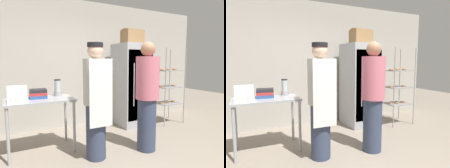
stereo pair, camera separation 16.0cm
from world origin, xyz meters
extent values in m
plane|color=gray|center=(0.00, 0.00, 0.00)|extent=(14.00, 14.00, 0.00)
cube|color=#ADA89E|center=(0.00, 2.23, 1.40)|extent=(6.40, 0.12, 2.80)
cube|color=#9EA0A5|center=(0.88, 1.63, 0.92)|extent=(0.68, 0.75, 1.85)
cube|color=gray|center=(0.88, 1.26, 0.94)|extent=(0.63, 0.02, 1.52)
cylinder|color=silver|center=(0.69, 1.24, 0.97)|extent=(0.02, 0.02, 0.91)
cylinder|color=#93969B|center=(1.41, 1.08, 0.88)|extent=(0.02, 0.02, 1.75)
cylinder|color=#93969B|center=(2.00, 1.08, 0.88)|extent=(0.02, 0.02, 1.75)
cylinder|color=#93969B|center=(1.41, 1.57, 0.88)|extent=(0.02, 0.02, 1.75)
cylinder|color=#93969B|center=(2.00, 1.57, 0.88)|extent=(0.02, 0.02, 1.75)
cube|color=gray|center=(1.71, 1.32, 0.47)|extent=(0.54, 0.45, 0.01)
torus|color=#AD6B38|center=(1.52, 1.32, 0.49)|extent=(0.11, 0.11, 0.03)
torus|color=#AD6B38|center=(1.71, 1.32, 0.49)|extent=(0.11, 0.11, 0.03)
torus|color=#AD6B38|center=(1.90, 1.32, 0.49)|extent=(0.11, 0.11, 0.03)
cube|color=gray|center=(1.71, 1.32, 0.86)|extent=(0.54, 0.45, 0.01)
torus|color=#AD6B38|center=(1.52, 1.32, 0.88)|extent=(0.11, 0.11, 0.03)
torus|color=#AD6B38|center=(1.90, 1.32, 0.88)|extent=(0.11, 0.11, 0.03)
cube|color=gray|center=(1.71, 1.32, 1.25)|extent=(0.54, 0.45, 0.01)
torus|color=#AD6B38|center=(1.52, 1.32, 1.27)|extent=(0.11, 0.11, 0.03)
torus|color=#AD6B38|center=(1.71, 1.32, 1.27)|extent=(0.11, 0.11, 0.03)
torus|color=#AD6B38|center=(1.90, 1.32, 1.27)|extent=(0.11, 0.11, 0.03)
cube|color=#9EA0A5|center=(-1.21, 1.08, 0.85)|extent=(1.03, 0.61, 0.04)
cylinder|color=#9EA0A5|center=(-1.68, 0.82, 0.41)|extent=(0.04, 0.04, 0.83)
cylinder|color=#9EA0A5|center=(-0.74, 0.82, 0.41)|extent=(0.04, 0.04, 0.83)
cylinder|color=#9EA0A5|center=(-1.68, 1.34, 0.41)|extent=(0.04, 0.04, 0.83)
cylinder|color=#9EA0A5|center=(-0.74, 1.34, 0.41)|extent=(0.04, 0.04, 0.83)
cube|color=white|center=(-1.53, 0.95, 0.89)|extent=(0.28, 0.19, 0.05)
cube|color=white|center=(-1.53, 1.05, 1.01)|extent=(0.27, 0.01, 0.19)
torus|color=beige|center=(-1.60, 0.91, 0.93)|extent=(0.09, 0.09, 0.03)
torus|color=beige|center=(-1.53, 0.91, 0.93)|extent=(0.09, 0.09, 0.03)
torus|color=beige|center=(-1.46, 0.91, 0.93)|extent=(0.09, 0.09, 0.03)
torus|color=beige|center=(-1.60, 0.98, 0.93)|extent=(0.09, 0.09, 0.03)
torus|color=beige|center=(-1.53, 0.98, 0.93)|extent=(0.09, 0.09, 0.03)
torus|color=beige|center=(-1.46, 0.98, 0.93)|extent=(0.09, 0.09, 0.03)
cylinder|color=#99999E|center=(-0.89, 1.26, 0.91)|extent=(0.13, 0.13, 0.08)
cylinder|color=#B2BCC1|center=(-0.89, 1.26, 1.04)|extent=(0.10, 0.10, 0.18)
cylinder|color=black|center=(-0.89, 1.26, 1.14)|extent=(0.10, 0.10, 0.02)
cube|color=#2D5193|center=(-1.22, 1.17, 0.89)|extent=(0.28, 0.26, 0.05)
cube|color=#B72D2D|center=(-1.22, 1.17, 0.94)|extent=(0.28, 0.26, 0.05)
cube|color=#232328|center=(-1.22, 1.17, 0.99)|extent=(0.28, 0.26, 0.05)
cube|color=#937047|center=(0.84, 1.55, 2.00)|extent=(0.43, 0.33, 0.29)
cube|color=olive|center=(0.84, 1.55, 2.15)|extent=(0.44, 0.17, 0.02)
cylinder|color=#333D56|center=(-0.51, 0.46, 0.42)|extent=(0.30, 0.30, 0.83)
cylinder|color=beige|center=(-0.51, 0.46, 1.17)|extent=(0.37, 0.37, 0.66)
sphere|color=beige|center=(-0.51, 0.46, 1.61)|extent=(0.23, 0.23, 0.23)
cube|color=white|center=(-0.51, 0.27, 1.02)|extent=(0.35, 0.02, 0.95)
cylinder|color=black|center=(-0.51, 0.46, 1.69)|extent=(0.23, 0.23, 0.06)
cylinder|color=#333D56|center=(0.34, 0.34, 0.43)|extent=(0.30, 0.30, 0.86)
cylinder|color=#C6667A|center=(0.34, 0.34, 1.20)|extent=(0.37, 0.37, 0.68)
sphere|color=#9E7051|center=(0.34, 0.34, 1.65)|extent=(0.23, 0.23, 0.23)
camera|label=1|loc=(-1.65, -2.20, 1.46)|focal=32.00mm
camera|label=2|loc=(-1.51, -2.27, 1.46)|focal=32.00mm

